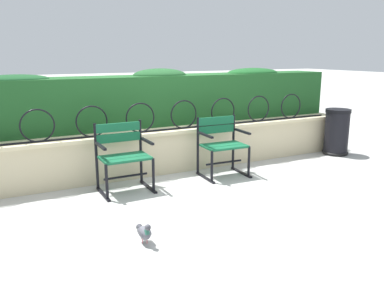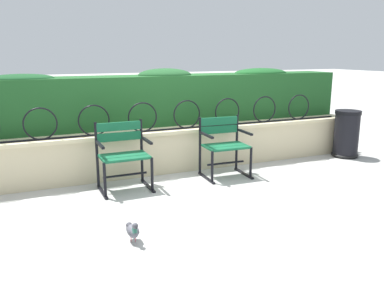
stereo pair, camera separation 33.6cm
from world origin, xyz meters
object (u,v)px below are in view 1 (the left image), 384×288
Objects in this scene: park_chair_left at (123,154)px; pigeon_near_chairs at (144,232)px; park_chair_right at (222,143)px; trash_bin at (337,133)px.

pigeon_near_chairs is (-0.28, -1.50, -0.35)m from park_chair_left.
park_chair_right is 2.30m from pigeon_near_chairs.
park_chair_left is 1.57m from pigeon_near_chairs.
park_chair_right is 1.06× the size of trash_bin.
park_chair_left reaches higher than park_chair_right.
park_chair_left is 2.98× the size of pigeon_near_chairs.
park_chair_right reaches higher than pigeon_near_chairs.
trash_bin is (2.38, 0.13, -0.09)m from park_chair_right.
pigeon_near_chairs is at bearing -139.15° from park_chair_right.
park_chair_right is 2.39m from trash_bin.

